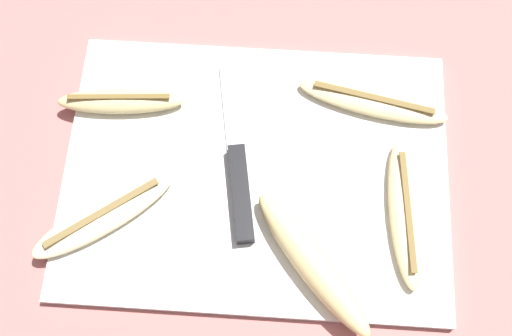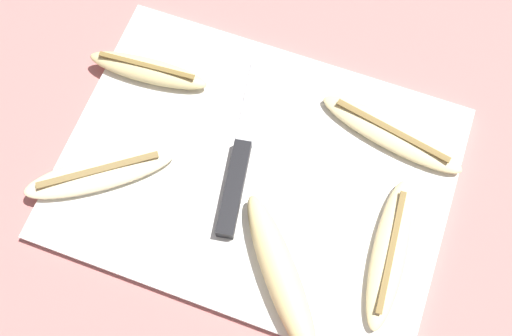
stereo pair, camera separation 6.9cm
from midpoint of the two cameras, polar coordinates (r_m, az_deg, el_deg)
ground_plane at (r=0.71m, az=-2.75°, el=-1.00°), size 4.00×4.00×0.00m
cutting_board at (r=0.70m, az=-2.78°, el=-0.83°), size 0.45×0.33×0.01m
knife at (r=0.69m, az=-4.43°, el=-1.41°), size 0.06×0.23×0.02m
banana_cream_curved at (r=0.70m, az=-17.05°, el=-4.68°), size 0.17×0.14×0.02m
banana_golden_short at (r=0.65m, az=2.38°, el=-9.49°), size 0.15×0.17×0.03m
banana_mellow_near at (r=0.73m, az=8.46°, el=5.98°), size 0.19×0.08×0.02m
banana_ripe_center at (r=0.68m, az=11.34°, el=-4.63°), size 0.05×0.18×0.02m
banana_spotted_left at (r=0.75m, az=-15.37°, el=5.82°), size 0.15×0.04×0.02m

